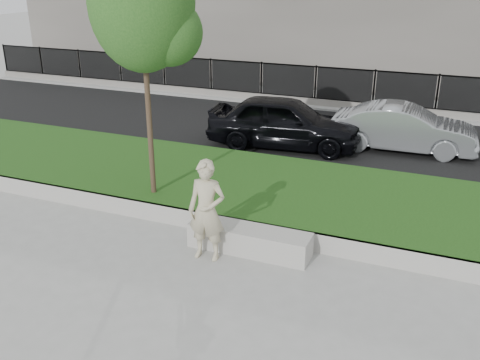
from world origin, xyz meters
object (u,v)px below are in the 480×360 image
at_px(stone_bench, 249,240).
at_px(man, 207,211).
at_px(book, 211,222).
at_px(car_dark, 284,122).
at_px(young_tree, 146,8).
at_px(car_silver, 404,128).

bearing_deg(stone_bench, man, -141.78).
height_order(book, car_dark, car_dark).
bearing_deg(book, man, -66.04).
relative_size(stone_bench, man, 1.23).
bearing_deg(book, young_tree, 156.00).
bearing_deg(young_tree, book, -30.83).
relative_size(book, car_silver, 0.05).
distance_m(book, car_silver, 7.80).
relative_size(car_dark, car_silver, 1.11).
height_order(stone_bench, man, man).
relative_size(man, book, 9.28).
height_order(man, car_silver, man).
height_order(young_tree, car_silver, young_tree).
xyz_separation_m(man, young_tree, (-1.98, 1.55, 3.37)).
xyz_separation_m(young_tree, car_silver, (4.59, 6.20, -3.62)).
bearing_deg(car_dark, man, 179.76).
bearing_deg(car_dark, book, 178.94).
bearing_deg(man, book, 102.47).
relative_size(book, young_tree, 0.04).
bearing_deg(book, car_silver, 76.18).
height_order(stone_bench, book, book).
distance_m(stone_bench, book, 0.82).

